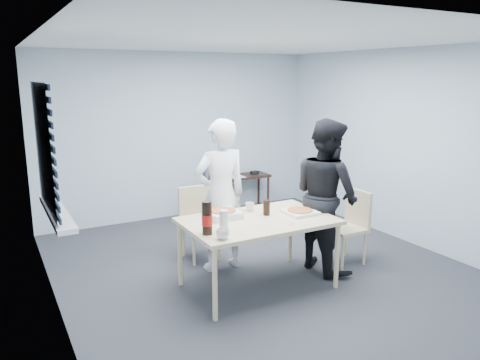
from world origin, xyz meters
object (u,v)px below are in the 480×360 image
stool (213,198)px  mug_b (250,207)px  chair_right (351,221)px  person_white (221,195)px  backpack (213,177)px  chair_far (198,217)px  soda_bottle (207,218)px  person_black (326,195)px  dining_table (258,225)px  side_table (243,180)px  mug_a (223,234)px

stool → mug_b: size_ratio=5.48×
chair_right → stool: (-0.87, 2.05, -0.07)m
person_white → backpack: size_ratio=4.08×
chair_far → soda_bottle: size_ratio=2.76×
chair_far → backpack: (0.69, 0.99, 0.25)m
chair_right → stool: 2.23m
chair_right → person_black: bearing=179.8°
chair_right → chair_far: bearing=146.1°
person_white → soda_bottle: bearing=56.2°
dining_table → side_table: dining_table is taller
person_white → backpack: person_white is taller
mug_a → mug_b: (0.68, 0.68, -0.00)m
mug_a → mug_b: bearing=45.2°
person_black → mug_a: size_ratio=14.39×
chair_far → side_table: bearing=46.2°
chair_far → mug_b: (0.28, -0.80, 0.29)m
chair_far → backpack: bearing=55.1°
chair_far → person_white: 0.60m
chair_far → soda_bottle: soda_bottle is taller
dining_table → mug_a: 0.71m
chair_right → backpack: bearing=113.0°
backpack → mug_b: 1.84m
person_black → dining_table: bearing=94.1°
person_white → person_black: (1.07, -0.58, 0.00)m
mug_a → soda_bottle: bearing=109.2°
backpack → mug_a: bearing=-92.7°
dining_table → mug_a: mug_a is taller
chair_right → person_black: 0.55m
person_black → chair_far: bearing=47.9°
dining_table → backpack: 2.16m
person_white → mug_b: person_white is taller
chair_right → mug_a: chair_right is taller
chair_far → side_table: (1.52, 1.59, 0.00)m
chair_far → chair_right: same height
mug_b → mug_a: bearing=-134.8°
person_black → mug_b: person_black is taller
person_white → dining_table: bearing=100.6°
side_table → mug_a: (-1.92, -3.07, 0.29)m
stool → soda_bottle: soda_bottle is taller
side_table → stool: bearing=-144.9°
side_table → mug_b: 2.71m
stool → mug_a: 2.74m
person_white → mug_a: size_ratio=14.39×
person_black → chair_right: bearing=-90.2°
person_white → mug_b: size_ratio=17.70×
mug_b → soda_bottle: (-0.75, -0.49, 0.11)m
chair_far → soda_bottle: bearing=-109.7°
soda_bottle → chair_far: bearing=70.3°
dining_table → backpack: (0.48, 2.11, 0.06)m
side_table → backpack: bearing=-144.3°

